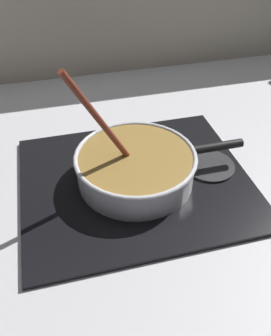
{
  "coord_description": "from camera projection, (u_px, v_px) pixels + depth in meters",
  "views": [
    {
      "loc": [
        -0.03,
        -0.51,
        0.61
      ],
      "look_at": [
        0.14,
        0.14,
        0.05
      ],
      "focal_mm": 38.62,
      "sensor_mm": 36.0,
      "label": 1
    }
  ],
  "objects": [
    {
      "name": "spare_burner",
      "position": [
        209.0,
        166.0,
        0.94
      ],
      "size": [
        0.13,
        0.13,
        0.01
      ],
      "primitive_type": "cylinder",
      "color": "#262628",
      "rests_on": "hob_plate"
    },
    {
      "name": "backsplash_wall",
      "position": [
        45.0,
        0.0,
        1.18
      ],
      "size": [
        2.4,
        0.02,
        0.55
      ],
      "primitive_type": "cube",
      "color": "#B2A893",
      "rests_on": "ground"
    },
    {
      "name": "burner_ring",
      "position": [
        136.0,
        178.0,
        0.9
      ],
      "size": [
        0.21,
        0.21,
        0.01
      ],
      "primitive_type": "torus",
      "color": "#592D0C",
      "rests_on": "hob_plate"
    },
    {
      "name": "ground",
      "position": [
        89.0,
        243.0,
        0.79
      ],
      "size": [
        2.4,
        1.6,
        0.04
      ],
      "primitive_type": "cube",
      "color": "#B7B7BC"
    },
    {
      "name": "cooking_pan",
      "position": [
        136.0,
        166.0,
        0.87
      ],
      "size": [
        0.43,
        0.29,
        0.32
      ],
      "color": "silver",
      "rests_on": "hob_plate"
    },
    {
      "name": "hob_plate",
      "position": [
        136.0,
        181.0,
        0.91
      ],
      "size": [
        0.56,
        0.48,
        0.01
      ],
      "primitive_type": "cube",
      "color": "black",
      "rests_on": "ground"
    }
  ]
}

